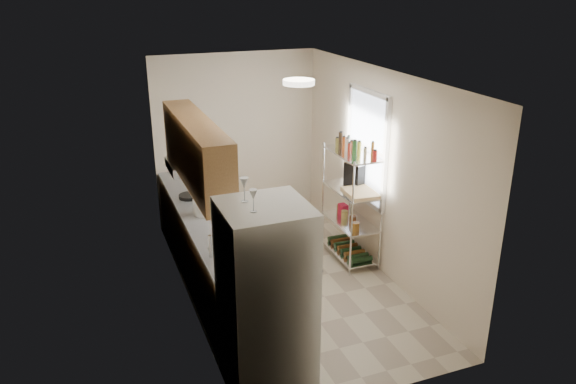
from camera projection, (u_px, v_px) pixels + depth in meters
name	position (u px, v px, depth m)	size (l,w,h in m)	color
room	(289.00, 185.00, 6.64)	(2.52, 4.42, 2.62)	#BFB49B
counter_run	(208.00, 247.00, 7.02)	(0.63, 3.51, 0.90)	#AD7D4A
upper_cabinets	(196.00, 151.00, 6.19)	(0.33, 2.20, 0.72)	#AD7D4A
range_hood	(189.00, 166.00, 7.06)	(0.50, 0.60, 0.12)	#B7BABC
window	(367.00, 147.00, 7.27)	(0.06, 1.00, 1.46)	white
bakers_rack	(352.00, 182.00, 7.30)	(0.45, 0.90, 1.73)	silver
ceiling_dome	(299.00, 82.00, 5.93)	(0.34, 0.34, 0.06)	white
refrigerator	(266.00, 300.00, 5.01)	(0.75, 0.75, 1.82)	white
wine_glass_a	(244.00, 190.00, 4.73)	(0.08, 0.08, 0.22)	silver
wine_glass_b	(253.00, 201.00, 4.53)	(0.07, 0.07, 0.19)	silver
rice_cooker	(203.00, 207.00, 6.82)	(0.24, 0.24, 0.19)	white
frying_pan_large	(189.00, 196.00, 7.34)	(0.27, 0.27, 0.05)	black
frying_pan_small	(197.00, 193.00, 7.45)	(0.23, 0.23, 0.05)	black
cutting_board	(361.00, 192.00, 7.19)	(0.37, 0.48, 0.03)	tan
espresso_machine	(355.00, 173.00, 7.47)	(0.18, 0.27, 0.31)	black
storage_bag	(343.00, 210.00, 7.66)	(0.10, 0.13, 0.15)	#AD152D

